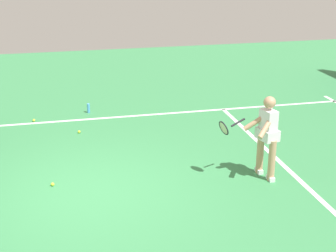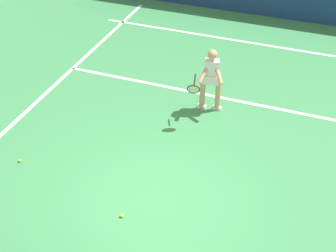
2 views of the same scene
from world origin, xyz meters
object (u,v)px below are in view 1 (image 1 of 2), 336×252
(tennis_ball_mid, at_px, (53,184))
(tennis_player, at_px, (266,134))
(tennis_ball_far, at_px, (34,120))
(water_bottle, at_px, (88,108))
(tennis_ball_near, at_px, (79,132))

(tennis_ball_mid, bearing_deg, tennis_player, -97.17)
(tennis_player, distance_m, tennis_ball_far, 5.95)
(tennis_ball_far, bearing_deg, tennis_ball_mid, -174.17)
(tennis_ball_far, bearing_deg, water_bottle, -74.20)
(tennis_player, height_order, tennis_ball_far, tennis_player)
(tennis_ball_mid, bearing_deg, tennis_ball_near, -13.87)
(tennis_ball_far, bearing_deg, tennis_ball_near, -135.98)
(tennis_ball_mid, bearing_deg, tennis_ball_far, 5.83)
(tennis_ball_far, relative_size, water_bottle, 0.28)
(tennis_player, xyz_separation_m, tennis_ball_far, (4.13, 4.20, -0.81))
(tennis_ball_mid, xyz_separation_m, tennis_ball_far, (3.65, 0.37, 0.00))
(tennis_ball_near, height_order, tennis_ball_mid, same)
(tennis_player, xyz_separation_m, water_bottle, (4.52, 2.84, -0.73))
(tennis_ball_mid, height_order, tennis_ball_far, same)
(tennis_player, relative_size, tennis_ball_far, 23.48)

